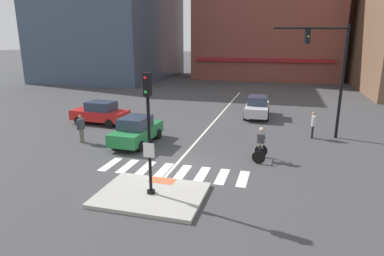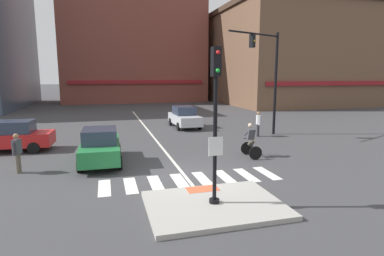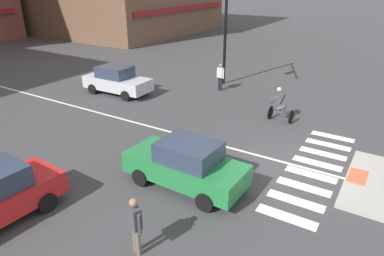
% 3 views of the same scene
% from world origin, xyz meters
% --- Properties ---
extents(ground_plane, '(300.00, 300.00, 0.00)m').
position_xyz_m(ground_plane, '(0.00, 0.00, 0.00)').
color(ground_plane, '#3D3D3F').
extents(traffic_island, '(4.11, 3.12, 0.15)m').
position_xyz_m(traffic_island, '(0.00, -3.23, 0.07)').
color(traffic_island, '#A3A099').
rests_on(traffic_island, ground).
extents(tactile_pad_front, '(1.10, 0.60, 0.01)m').
position_xyz_m(tactile_pad_front, '(0.00, -2.02, 0.15)').
color(tactile_pad_front, '#DB5B38').
rests_on(tactile_pad_front, traffic_island).
extents(signal_pole, '(0.44, 0.38, 4.67)m').
position_xyz_m(signal_pole, '(0.00, -3.24, 2.96)').
color(signal_pole, black).
rests_on(signal_pole, traffic_island).
extents(crosswalk_stripe_a, '(0.44, 1.80, 0.01)m').
position_xyz_m(crosswalk_stripe_a, '(-3.26, -0.57, 0.00)').
color(crosswalk_stripe_a, silver).
rests_on(crosswalk_stripe_a, ground).
extents(crosswalk_stripe_b, '(0.44, 1.80, 0.01)m').
position_xyz_m(crosswalk_stripe_b, '(-2.33, -0.57, 0.00)').
color(crosswalk_stripe_b, silver).
rests_on(crosswalk_stripe_b, ground).
extents(crosswalk_stripe_c, '(0.44, 1.80, 0.01)m').
position_xyz_m(crosswalk_stripe_c, '(-1.40, -0.57, 0.00)').
color(crosswalk_stripe_c, silver).
rests_on(crosswalk_stripe_c, ground).
extents(crosswalk_stripe_d, '(0.44, 1.80, 0.01)m').
position_xyz_m(crosswalk_stripe_d, '(-0.47, -0.57, 0.00)').
color(crosswalk_stripe_d, silver).
rests_on(crosswalk_stripe_d, ground).
extents(crosswalk_stripe_e, '(0.44, 1.80, 0.01)m').
position_xyz_m(crosswalk_stripe_e, '(0.47, -0.57, 0.00)').
color(crosswalk_stripe_e, silver).
rests_on(crosswalk_stripe_e, ground).
extents(crosswalk_stripe_f, '(0.44, 1.80, 0.01)m').
position_xyz_m(crosswalk_stripe_f, '(1.40, -0.57, 0.00)').
color(crosswalk_stripe_f, silver).
rests_on(crosswalk_stripe_f, ground).
extents(crosswalk_stripe_g, '(0.44, 1.80, 0.01)m').
position_xyz_m(crosswalk_stripe_g, '(2.33, -0.57, 0.00)').
color(crosswalk_stripe_g, silver).
rests_on(crosswalk_stripe_g, ground).
extents(crosswalk_stripe_h, '(0.44, 1.80, 0.01)m').
position_xyz_m(crosswalk_stripe_h, '(3.26, -0.57, 0.00)').
color(crosswalk_stripe_h, silver).
rests_on(crosswalk_stripe_h, ground).
extents(lane_centre_line, '(0.14, 28.00, 0.01)m').
position_xyz_m(lane_centre_line, '(-0.12, 10.00, 0.00)').
color(lane_centre_line, silver).
rests_on(lane_centre_line, ground).
extents(traffic_light_mast, '(4.24, 1.83, 6.81)m').
position_xyz_m(traffic_light_mast, '(7.31, 6.99, 4.42)').
color(traffic_light_mast, black).
rests_on(traffic_light_mast, ground).
extents(building_corner_left, '(21.93, 16.71, 18.42)m').
position_xyz_m(building_corner_left, '(1.63, 42.53, 9.23)').
color(building_corner_left, brown).
rests_on(building_corner_left, ground).
extents(building_far_block, '(16.94, 21.34, 17.88)m').
position_xyz_m(building_far_block, '(-21.26, 33.51, 8.96)').
color(building_far_block, '#3D4C60').
rests_on(building_far_block, ground).
extents(car_green_westbound_near, '(1.91, 4.13, 1.64)m').
position_xyz_m(car_green_westbound_near, '(-3.40, 2.85, 0.81)').
color(car_green_westbound_near, '#237A3D').
rests_on(car_green_westbound_near, ground).
extents(car_red_cross_left, '(4.19, 2.02, 1.64)m').
position_xyz_m(car_red_cross_left, '(-7.96, 6.53, 0.81)').
color(car_red_cross_left, red).
rests_on(car_red_cross_left, ground).
extents(car_silver_eastbound_far, '(1.94, 4.15, 1.64)m').
position_xyz_m(car_silver_eastbound_far, '(2.83, 11.76, 0.81)').
color(car_silver_eastbound_far, silver).
rests_on(car_silver_eastbound_far, ground).
extents(cyclist, '(0.71, 1.12, 1.68)m').
position_xyz_m(cyclist, '(3.79, 2.07, 0.87)').
color(cyclist, black).
rests_on(cyclist, ground).
extents(pedestrian_at_curb_left, '(0.34, 0.52, 1.67)m').
position_xyz_m(pedestrian_at_curb_left, '(-6.69, 2.22, 0.98)').
color(pedestrian_at_curb_left, '#6B6051').
rests_on(pedestrian_at_curb_left, ground).
extents(pedestrian_waiting_far_side, '(0.29, 0.54, 1.67)m').
position_xyz_m(pedestrian_waiting_far_side, '(6.63, 6.81, 0.98)').
color(pedestrian_waiting_far_side, black).
rests_on(pedestrian_waiting_far_side, ground).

